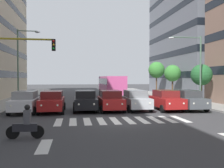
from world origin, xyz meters
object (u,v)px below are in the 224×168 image
at_px(car_4, 85,100).
at_px(street_lamp_right, 21,59).
at_px(traffic_light_gantry, 12,64).
at_px(street_tree_3, 157,70).
at_px(car_3, 110,100).
at_px(car_5, 52,101).
at_px(motorcycle_with_rider, 26,125).
at_px(car_2, 136,100).
at_px(car_1, 166,100).
at_px(bus_behind_traffic, 111,84).
at_px(street_tree_1, 201,75).
at_px(street_tree_2, 173,73).
at_px(car_0, 188,100).
at_px(car_6, 25,102).
at_px(street_lamp_left, 195,62).

relative_size(car_4, street_lamp_right, 0.56).
height_order(traffic_light_gantry, street_tree_3, traffic_light_gantry).
height_order(car_3, car_5, same).
xyz_separation_m(car_3, street_lamp_right, (8.76, -7.67, 4.00)).
height_order(car_5, motorcycle_with_rider, car_5).
distance_m(car_2, street_lamp_right, 13.91).
bearing_deg(car_1, bus_behind_traffic, -80.04).
relative_size(car_4, street_tree_1, 1.09).
bearing_deg(car_3, street_tree_2, -132.12).
relative_size(car_0, car_6, 1.00).
relative_size(car_1, car_2, 1.00).
bearing_deg(car_6, street_tree_2, -146.57).
xyz_separation_m(bus_behind_traffic, traffic_light_gantry, (9.20, 18.27, 1.81)).
height_order(car_1, street_tree_1, street_tree_1).
bearing_deg(car_5, street_tree_3, -130.62).
xyz_separation_m(car_1, street_tree_1, (-5.39, -3.95, 2.21)).
bearing_deg(bus_behind_traffic, traffic_light_gantry, 63.27).
distance_m(car_6, street_tree_1, 17.63).
relative_size(car_0, car_4, 1.00).
bearing_deg(street_lamp_right, street_tree_2, -169.41).
bearing_deg(street_tree_2, motorcycle_with_rider, 52.62).
bearing_deg(bus_behind_traffic, street_tree_1, 126.51).
bearing_deg(car_0, car_4, -4.78).
distance_m(car_3, motorcycle_with_rider, 10.29).
bearing_deg(motorcycle_with_rider, street_tree_3, -120.23).
bearing_deg(street_lamp_right, car_6, 103.44).
height_order(car_1, car_5, same).
bearing_deg(car_2, street_tree_1, -156.15).
relative_size(car_6, street_tree_3, 0.86).
xyz_separation_m(car_2, street_tree_3, (-7.66, -16.91, 3.15)).
height_order(street_tree_1, street_tree_2, street_tree_2).
xyz_separation_m(street_lamp_left, street_tree_3, (-1.29, -15.03, -0.29)).
xyz_separation_m(car_1, bus_behind_traffic, (2.59, -14.74, 0.97)).
bearing_deg(car_2, traffic_light_gantry, 23.26).
distance_m(car_5, street_tree_2, 18.90).
bearing_deg(street_lamp_left, street_tree_3, -94.90).
bearing_deg(car_5, car_1, 178.65).
relative_size(car_4, motorcycle_with_rider, 2.61).
relative_size(car_1, car_6, 1.00).
relative_size(car_0, street_lamp_right, 0.56).
bearing_deg(motorcycle_with_rider, traffic_light_gantry, -70.47).
bearing_deg(street_lamp_right, car_1, 149.46).
bearing_deg(street_lamp_right, car_5, 116.99).
bearing_deg(bus_behind_traffic, car_2, 90.00).
bearing_deg(car_6, street_tree_1, -167.87).
distance_m(street_lamp_left, street_tree_3, 15.09).
distance_m(car_3, car_5, 4.80).
relative_size(car_4, street_tree_2, 1.01).
relative_size(car_4, traffic_light_gantry, 0.81).
relative_size(car_3, car_5, 1.00).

